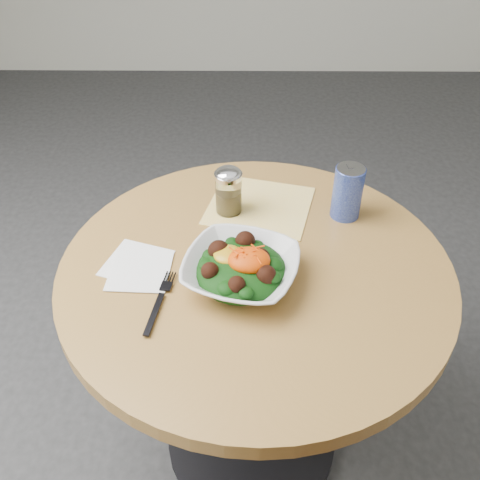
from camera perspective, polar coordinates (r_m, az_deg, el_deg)
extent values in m
plane|color=#292A2C|center=(1.81, 1.21, -20.47)|extent=(6.00, 6.00, 0.00)
cylinder|color=black|center=(1.80, 1.21, -20.23)|extent=(0.52, 0.52, 0.03)
cylinder|color=black|center=(1.52, 1.39, -13.73)|extent=(0.10, 0.10, 0.71)
cylinder|color=#BB8643|center=(1.24, 1.66, -3.27)|extent=(0.90, 0.90, 0.04)
cube|color=yellow|center=(1.40, 2.09, 3.67)|extent=(0.31, 0.29, 0.00)
cube|color=white|center=(1.25, -10.98, -2.40)|extent=(0.17, 0.17, 0.00)
cube|color=white|center=(1.22, -10.63, -3.27)|extent=(0.14, 0.14, 0.00)
imported|color=silver|center=(1.16, 0.11, -3.23)|extent=(0.31, 0.31, 0.06)
ellipsoid|color=black|center=(1.16, 0.11, -3.30)|extent=(0.20, 0.20, 0.07)
ellipsoid|color=#C59013|center=(1.16, -1.29, -1.55)|extent=(0.06, 0.06, 0.02)
ellipsoid|color=#E55305|center=(1.14, 0.97, -2.15)|extent=(0.09, 0.08, 0.04)
cube|color=black|center=(1.12, -9.14, -7.82)|extent=(0.03, 0.12, 0.00)
cube|color=black|center=(1.18, -7.71, -4.47)|extent=(0.03, 0.07, 0.00)
cylinder|color=silver|center=(1.35, -1.23, 4.91)|extent=(0.07, 0.07, 0.10)
cylinder|color=olive|center=(1.36, -1.22, 4.15)|extent=(0.06, 0.06, 0.06)
cylinder|color=white|center=(1.32, -1.26, 6.89)|extent=(0.07, 0.07, 0.01)
ellipsoid|color=white|center=(1.32, -1.27, 7.11)|extent=(0.07, 0.07, 0.03)
cylinder|color=navy|center=(1.35, 11.39, 4.98)|extent=(0.07, 0.07, 0.14)
cylinder|color=#B4B3BB|center=(1.32, 11.77, 7.49)|extent=(0.07, 0.07, 0.00)
cube|color=#B4B3BB|center=(1.32, 11.68, 7.80)|extent=(0.02, 0.02, 0.00)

